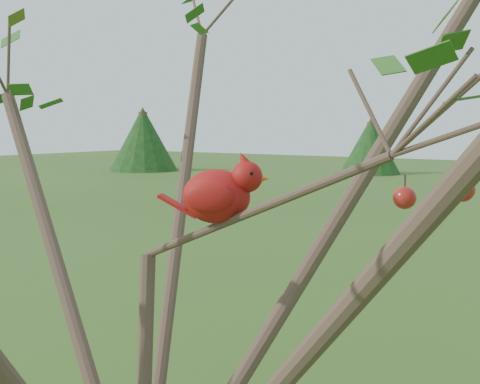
{
  "coord_description": "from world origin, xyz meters",
  "views": [
    {
      "loc": [
        0.91,
        -0.92,
        2.25
      ],
      "look_at": [
        0.21,
        0.1,
        2.11
      ],
      "focal_mm": 45.0,
      "sensor_mm": 36.0,
      "label": 1
    }
  ],
  "objects": [
    {
      "name": "cardinal",
      "position": [
        0.17,
        0.09,
        2.11
      ],
      "size": [
        0.23,
        0.16,
        0.17
      ],
      "rotation": [
        0.0,
        0.0,
        0.42
      ],
      "color": "#A0170D",
      "rests_on": "ground"
    },
    {
      "name": "crabapple_tree",
      "position": [
        0.03,
        -0.02,
        2.12
      ],
      "size": [
        2.35,
        2.05,
        2.95
      ],
      "color": "#3B291F",
      "rests_on": "ground"
    }
  ]
}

